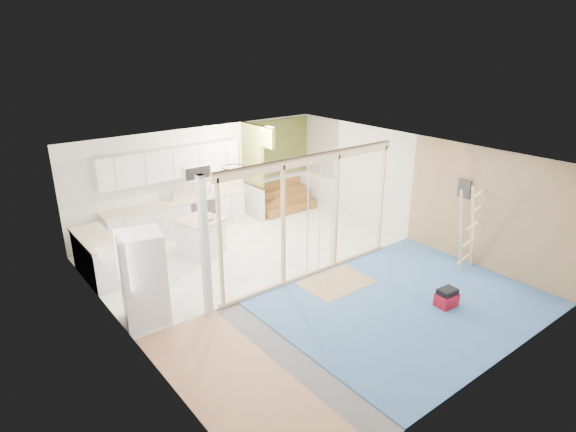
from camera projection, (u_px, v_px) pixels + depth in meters
room at (299, 221)px, 9.49m from camera, size 7.01×8.01×2.61m
floor_overlays at (300, 277)px, 10.03m from camera, size 7.00×8.00×0.03m
stud_frame at (288, 209)px, 9.23m from camera, size 4.66×0.14×2.60m
base_cabinets at (156, 228)px, 11.34m from camera, size 4.45×2.24×0.93m
upper_cabinets at (173, 164)px, 11.65m from camera, size 3.60×0.41×0.85m
green_partition at (273, 180)px, 13.50m from camera, size 2.25×1.51×2.60m
pot_rack at (234, 170)px, 10.47m from camera, size 0.52×0.52×0.72m
sheathing_panel at (489, 211)px, 10.02m from camera, size 0.02×4.00×2.60m
electrical_panel at (464, 189)px, 10.31m from camera, size 0.04×0.30×0.40m
ceiling_light at (267, 129)px, 12.08m from camera, size 0.32×0.32×0.08m
fridge at (144, 278)px, 8.22m from camera, size 0.87×0.84×1.67m
island at (201, 237)px, 10.96m from camera, size 1.09×1.09×0.87m
bowl at (209, 218)px, 10.78m from camera, size 0.35×0.35×0.07m
soap_bottle_a at (173, 194)px, 11.82m from camera, size 0.15×0.15×0.32m
soap_bottle_b at (211, 189)px, 12.41m from camera, size 0.12×0.12×0.20m
toolbox at (447, 298)px, 8.88m from camera, size 0.41×0.32×0.37m
ladder at (468, 228)px, 10.03m from camera, size 1.01×0.06×1.87m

